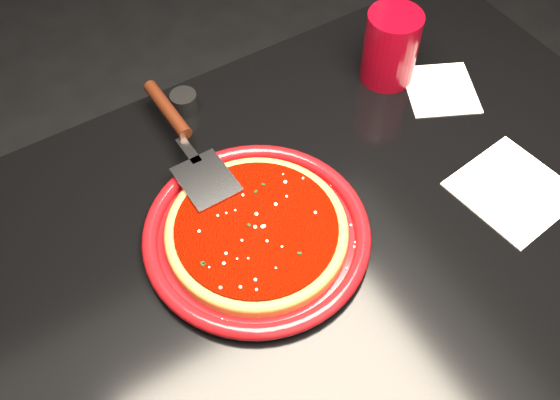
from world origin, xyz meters
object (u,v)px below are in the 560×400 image
object	(u,v)px
table	(314,328)
pizza_server	(186,140)
ramekin	(184,102)
cup	(391,47)
plate	(257,234)

from	to	relation	value
table	pizza_server	size ratio (longest dim) A/B	3.60
table	ramekin	world-z (taller)	ramekin
table	cup	xyz separation A→B (m)	(0.28, 0.22, 0.44)
cup	ramekin	distance (m)	0.38
plate	cup	distance (m)	0.43
cup	table	bearing A→B (deg)	-142.90
table	ramekin	xyz separation A→B (m)	(-0.07, 0.33, 0.39)
table	plate	bearing A→B (deg)	161.20
plate	ramekin	xyz separation A→B (m)	(0.03, 0.30, 0.01)
plate	cup	xyz separation A→B (m)	(0.39, 0.18, 0.05)
plate	cup	bearing A→B (deg)	25.17
pizza_server	ramekin	bearing A→B (deg)	65.77
pizza_server	cup	world-z (taller)	cup
cup	ramekin	xyz separation A→B (m)	(-0.35, 0.12, -0.05)
plate	pizza_server	xyz separation A→B (m)	(-0.01, 0.20, 0.03)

